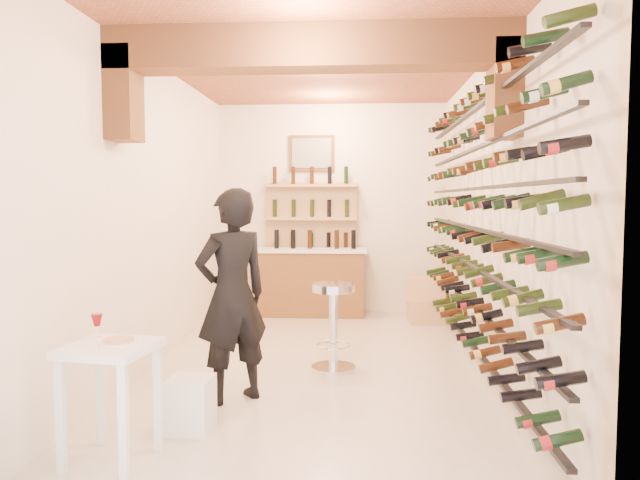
{
  "coord_description": "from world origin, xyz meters",
  "views": [
    {
      "loc": [
        0.41,
        -6.03,
        1.74
      ],
      "look_at": [
        0.0,
        0.3,
        1.3
      ],
      "focal_mm": 32.75,
      "sensor_mm": 36.0,
      "label": 1
    }
  ],
  "objects_px": {
    "wine_rack": "(468,218)",
    "person": "(232,295)",
    "tasting_table": "(110,365)",
    "back_counter": "(310,280)",
    "crate_lower": "(427,311)",
    "chrome_barstool": "(333,320)",
    "white_stool": "(190,404)"
  },
  "relations": [
    {
      "from": "wine_rack",
      "to": "chrome_barstool",
      "type": "xyz_separation_m",
      "value": [
        -1.36,
        -0.16,
        -1.03
      ]
    },
    {
      "from": "chrome_barstool",
      "to": "crate_lower",
      "type": "bearing_deg",
      "value": 62.36
    },
    {
      "from": "wine_rack",
      "to": "person",
      "type": "bearing_deg",
      "value": -152.78
    },
    {
      "from": "back_counter",
      "to": "chrome_barstool",
      "type": "bearing_deg",
      "value": -80.55
    },
    {
      "from": "wine_rack",
      "to": "back_counter",
      "type": "relative_size",
      "value": 3.35
    },
    {
      "from": "back_counter",
      "to": "chrome_barstool",
      "type": "distance_m",
      "value": 2.84
    },
    {
      "from": "person",
      "to": "wine_rack",
      "type": "bearing_deg",
      "value": 167.81
    },
    {
      "from": "tasting_table",
      "to": "crate_lower",
      "type": "bearing_deg",
      "value": 68.68
    },
    {
      "from": "back_counter",
      "to": "person",
      "type": "xyz_separation_m",
      "value": [
        -0.37,
        -3.78,
        0.39
      ]
    },
    {
      "from": "person",
      "to": "crate_lower",
      "type": "relative_size",
      "value": 3.41
    },
    {
      "from": "person",
      "to": "crate_lower",
      "type": "height_order",
      "value": "person"
    },
    {
      "from": "tasting_table",
      "to": "chrome_barstool",
      "type": "xyz_separation_m",
      "value": [
        1.39,
        2.19,
        -0.13
      ]
    },
    {
      "from": "white_stool",
      "to": "chrome_barstool",
      "type": "distance_m",
      "value": 1.96
    },
    {
      "from": "back_counter",
      "to": "person",
      "type": "relative_size",
      "value": 0.93
    },
    {
      "from": "wine_rack",
      "to": "person",
      "type": "height_order",
      "value": "wine_rack"
    },
    {
      "from": "crate_lower",
      "to": "chrome_barstool",
      "type": "bearing_deg",
      "value": -117.64
    },
    {
      "from": "tasting_table",
      "to": "wine_rack",
      "type": "bearing_deg",
      "value": 49.07
    },
    {
      "from": "back_counter",
      "to": "crate_lower",
      "type": "distance_m",
      "value": 1.8
    },
    {
      "from": "wine_rack",
      "to": "white_stool",
      "type": "height_order",
      "value": "wine_rack"
    },
    {
      "from": "person",
      "to": "tasting_table",
      "type": "bearing_deg",
      "value": 26.04
    },
    {
      "from": "wine_rack",
      "to": "person",
      "type": "xyz_separation_m",
      "value": [
        -2.2,
        -1.13,
        -0.63
      ]
    },
    {
      "from": "wine_rack",
      "to": "crate_lower",
      "type": "height_order",
      "value": "wine_rack"
    },
    {
      "from": "back_counter",
      "to": "crate_lower",
      "type": "bearing_deg",
      "value": -14.77
    },
    {
      "from": "white_stool",
      "to": "person",
      "type": "height_order",
      "value": "person"
    },
    {
      "from": "tasting_table",
      "to": "white_stool",
      "type": "relative_size",
      "value": 2.38
    },
    {
      "from": "white_stool",
      "to": "crate_lower",
      "type": "distance_m",
      "value": 4.59
    },
    {
      "from": "tasting_table",
      "to": "chrome_barstool",
      "type": "distance_m",
      "value": 2.59
    },
    {
      "from": "tasting_table",
      "to": "crate_lower",
      "type": "xyz_separation_m",
      "value": [
        2.62,
        4.54,
        -0.49
      ]
    },
    {
      "from": "back_counter",
      "to": "white_stool",
      "type": "distance_m",
      "value": 4.5
    },
    {
      "from": "white_stool",
      "to": "crate_lower",
      "type": "xyz_separation_m",
      "value": [
        2.24,
        4.01,
        -0.04
      ]
    },
    {
      "from": "tasting_table",
      "to": "chrome_barstool",
      "type": "height_order",
      "value": "tasting_table"
    },
    {
      "from": "person",
      "to": "crate_lower",
      "type": "xyz_separation_m",
      "value": [
        2.07,
        3.33,
        -0.76
      ]
    }
  ]
}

